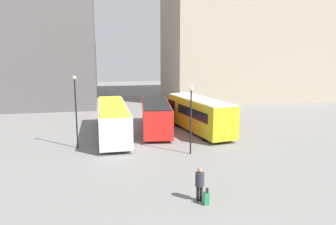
{
  "coord_description": "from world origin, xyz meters",
  "views": [
    {
      "loc": [
        -5.12,
        -9.23,
        7.63
      ],
      "look_at": [
        0.47,
        17.99,
        2.56
      ],
      "focal_mm": 35.0,
      "sensor_mm": 36.0,
      "label": 1
    }
  ],
  "objects": [
    {
      "name": "bus_0",
      "position": [
        -4.17,
        21.07,
        1.61
      ],
      "size": [
        2.65,
        12.47,
        2.94
      ],
      "rotation": [
        0.0,
        0.0,
        1.58
      ],
      "color": "silver",
      "rests_on": "ground_plane"
    },
    {
      "name": "traveler",
      "position": [
        -0.29,
        6.13,
        1.08
      ],
      "size": [
        0.49,
        0.49,
        1.81
      ],
      "rotation": [
        0.0,
        0.0,
        1.51
      ],
      "color": "black",
      "rests_on": "ground_plane"
    },
    {
      "name": "suitcase",
      "position": [
        -0.06,
        5.66,
        0.33
      ],
      "size": [
        0.28,
        0.33,
        0.94
      ],
      "rotation": [
        0.0,
        0.0,
        1.51
      ],
      "color": "#28844C",
      "rests_on": "ground_plane"
    },
    {
      "name": "lamp_post_1",
      "position": [
        -7.14,
        17.44,
        3.43
      ],
      "size": [
        0.28,
        0.28,
        5.86
      ],
      "color": "black",
      "rests_on": "ground_plane"
    },
    {
      "name": "building_block_right",
      "position": [
        19.08,
        43.35,
        13.5
      ],
      "size": [
        26.51,
        15.22,
        27.0
      ],
      "color": "tan",
      "rests_on": "ground_plane"
    },
    {
      "name": "bus_2",
      "position": [
        4.16,
        20.88,
        1.78
      ],
      "size": [
        4.19,
        10.39,
        3.29
      ],
      "rotation": [
        0.0,
        0.0,
        1.74
      ],
      "color": "gold",
      "rests_on": "ground_plane"
    },
    {
      "name": "lamp_post_0",
      "position": [
        1.43,
        14.08,
        3.06
      ],
      "size": [
        0.28,
        0.28,
        5.14
      ],
      "color": "black",
      "rests_on": "ground_plane"
    },
    {
      "name": "bus_1",
      "position": [
        0.09,
        22.16,
        1.58
      ],
      "size": [
        3.74,
        10.17,
        2.9
      ],
      "rotation": [
        0.0,
        0.0,
        1.45
      ],
      "color": "red",
      "rests_on": "ground_plane"
    }
  ]
}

